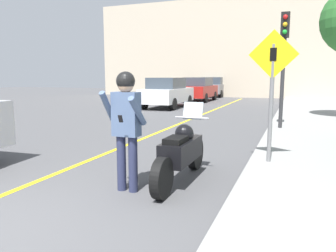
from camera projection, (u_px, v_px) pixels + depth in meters
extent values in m
cube|color=yellow|center=(143.00, 138.00, 9.33)|extent=(0.12, 36.00, 0.01)
cube|color=beige|center=(255.00, 47.00, 26.91)|extent=(28.00, 1.20, 8.21)
cylinder|color=black|center=(162.00, 178.00, 4.69)|extent=(0.14, 0.61, 0.61)
cylinder|color=black|center=(195.00, 153.00, 6.24)|extent=(0.14, 0.61, 0.61)
cube|color=black|center=(181.00, 150.00, 5.43)|extent=(0.40, 1.16, 0.36)
sphere|color=black|center=(184.00, 133.00, 5.54)|extent=(0.32, 0.32, 0.32)
cube|color=black|center=(176.00, 140.00, 5.16)|extent=(0.28, 0.48, 0.10)
cylinder|color=silver|center=(192.00, 118.00, 5.89)|extent=(0.62, 0.03, 0.03)
cube|color=silver|center=(193.00, 111.00, 5.94)|extent=(0.36, 0.12, 0.31)
cylinder|color=#282D4C|center=(121.00, 163.00, 5.05)|extent=(0.14, 0.14, 0.86)
cylinder|color=#282D4C|center=(133.00, 164.00, 4.98)|extent=(0.14, 0.14, 0.86)
cube|color=slate|center=(126.00, 114.00, 4.90)|extent=(0.40, 0.22, 0.66)
cylinder|color=slate|center=(108.00, 108.00, 4.88)|extent=(0.09, 0.40, 0.51)
cylinder|color=slate|center=(138.00, 111.00, 4.69)|extent=(0.09, 0.46, 0.46)
sphere|color=tan|center=(126.00, 85.00, 4.83)|extent=(0.24, 0.24, 0.24)
sphere|color=black|center=(126.00, 81.00, 4.82)|extent=(0.28, 0.28, 0.28)
cube|color=black|center=(121.00, 119.00, 4.62)|extent=(0.06, 0.05, 0.11)
cylinder|color=slate|center=(271.00, 104.00, 6.21)|extent=(0.08, 0.08, 2.23)
cube|color=yellow|center=(273.00, 54.00, 6.05)|extent=(0.91, 0.02, 0.91)
cube|color=black|center=(273.00, 54.00, 6.03)|extent=(0.12, 0.01, 0.24)
cylinder|color=#2D2D30|center=(283.00, 71.00, 10.26)|extent=(0.12, 0.12, 3.57)
cube|color=black|center=(285.00, 25.00, 10.03)|extent=(0.26, 0.22, 0.76)
sphere|color=red|center=(286.00, 17.00, 9.88)|extent=(0.14, 0.14, 0.14)
sphere|color=gold|center=(285.00, 24.00, 9.92)|extent=(0.14, 0.14, 0.14)
sphere|color=green|center=(285.00, 32.00, 9.95)|extent=(0.14, 0.14, 0.14)
cylinder|color=black|center=(163.00, 100.00, 19.99)|extent=(0.22, 0.64, 0.64)
cylinder|color=black|center=(189.00, 101.00, 19.40)|extent=(0.22, 0.64, 0.64)
cylinder|color=black|center=(144.00, 103.00, 17.60)|extent=(0.22, 0.64, 0.64)
cylinder|color=black|center=(173.00, 104.00, 17.00)|extent=(0.22, 0.64, 0.64)
cube|color=white|center=(168.00, 95.00, 18.44)|extent=(1.80, 4.20, 0.76)
cube|color=#38424C|center=(166.00, 83.00, 18.18)|extent=(1.58, 2.18, 0.60)
cylinder|color=black|center=(193.00, 95.00, 24.84)|extent=(0.22, 0.64, 0.64)
cylinder|color=black|center=(214.00, 96.00, 24.24)|extent=(0.22, 0.64, 0.64)
cylinder|color=black|center=(182.00, 97.00, 22.44)|extent=(0.22, 0.64, 0.64)
cylinder|color=black|center=(205.00, 98.00, 21.84)|extent=(0.22, 0.64, 0.64)
cube|color=#B21E19|center=(199.00, 91.00, 23.28)|extent=(1.80, 4.20, 0.76)
cube|color=#38424C|center=(198.00, 82.00, 23.02)|extent=(1.58, 2.18, 0.60)
cylinder|color=black|center=(209.00, 92.00, 30.00)|extent=(0.22, 0.64, 0.64)
cylinder|color=black|center=(227.00, 92.00, 29.41)|extent=(0.22, 0.64, 0.64)
cylinder|color=black|center=(201.00, 93.00, 27.60)|extent=(0.22, 0.64, 0.64)
cylinder|color=black|center=(221.00, 94.00, 27.01)|extent=(0.22, 0.64, 0.64)
cube|color=gray|center=(214.00, 89.00, 28.45)|extent=(1.80, 4.20, 0.76)
cube|color=#38424C|center=(214.00, 81.00, 28.19)|extent=(1.58, 2.18, 0.60)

